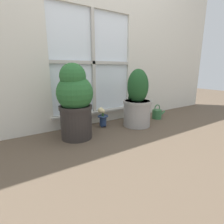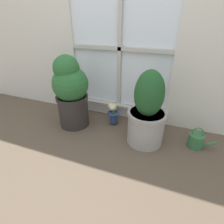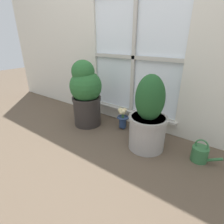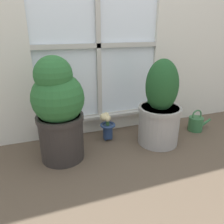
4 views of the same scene
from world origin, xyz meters
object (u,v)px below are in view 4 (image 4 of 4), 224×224
(watering_can, at_px, (196,123))
(potted_plant_left, at_px, (59,109))
(potted_plant_right, at_px, (160,108))
(flower_vase, at_px, (107,125))

(watering_can, bearing_deg, potted_plant_left, -177.57)
(potted_plant_left, xyz_separation_m, potted_plant_right, (0.77, -0.03, -0.08))
(potted_plant_left, bearing_deg, potted_plant_right, -2.08)
(potted_plant_right, bearing_deg, flower_vase, 154.41)
(potted_plant_right, xyz_separation_m, watering_can, (0.44, 0.08, -0.23))
(potted_plant_left, relative_size, potted_plant_right, 1.08)
(flower_vase, bearing_deg, watering_can, -7.05)
(potted_plant_left, height_order, flower_vase, potted_plant_left)
(flower_vase, relative_size, watering_can, 1.03)
(potted_plant_right, relative_size, watering_can, 2.93)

